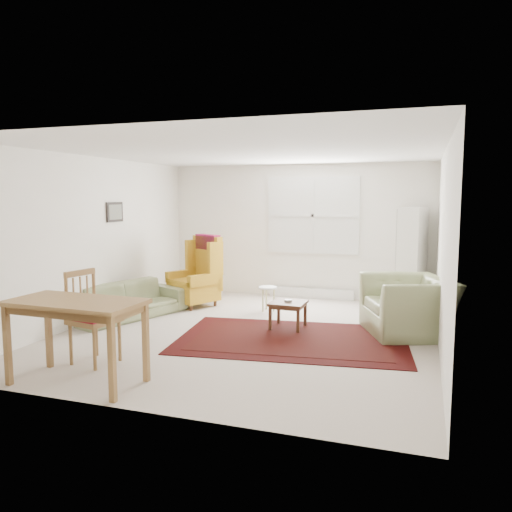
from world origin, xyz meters
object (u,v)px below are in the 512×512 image
(desk, at_px, (77,342))
(coffee_table, at_px, (288,315))
(cabinet, at_px, (412,258))
(sofa, at_px, (129,294))
(stool, at_px, (268,299))
(wingback_chair, at_px, (193,271))
(desk_chair, at_px, (94,317))
(armchair, at_px, (408,300))

(desk, bearing_deg, coffee_table, 61.52)
(cabinet, bearing_deg, sofa, -140.38)
(stool, xyz_separation_m, cabinet, (2.25, 0.95, 0.65))
(coffee_table, bearing_deg, desk, -118.48)
(coffee_table, bearing_deg, stool, 121.80)
(wingback_chair, relative_size, cabinet, 0.72)
(wingback_chair, distance_m, coffee_table, 2.20)
(wingback_chair, distance_m, cabinet, 3.73)
(wingback_chair, distance_m, stool, 1.40)
(desk_chair, bearing_deg, desk, -148.58)
(coffee_table, bearing_deg, sofa, -177.11)
(cabinet, bearing_deg, stool, -143.75)
(sofa, bearing_deg, cabinet, -43.61)
(sofa, bearing_deg, desk_chair, -136.86)
(sofa, xyz_separation_m, desk_chair, (0.86, -2.01, 0.15))
(wingback_chair, bearing_deg, cabinet, 42.55)
(sofa, distance_m, desk, 2.82)
(armchair, relative_size, stool, 2.94)
(stool, bearing_deg, desk, -103.10)
(stool, bearing_deg, cabinet, 22.89)
(sofa, distance_m, armchair, 4.22)
(sofa, bearing_deg, coffee_table, -67.00)
(stool, relative_size, desk_chair, 0.39)
(coffee_table, distance_m, desk, 3.12)
(desk_chair, bearing_deg, cabinet, -28.61)
(desk, bearing_deg, desk_chair, 110.75)
(desk_chair, bearing_deg, coffee_table, -27.81)
(cabinet, bearing_deg, armchair, -76.65)
(coffee_table, bearing_deg, cabinet, 49.85)
(sofa, relative_size, armchair, 1.53)
(desk, bearing_deg, stool, 76.90)
(desk, bearing_deg, cabinet, 56.27)
(wingback_chair, height_order, desk, wingback_chair)
(desk_chair, bearing_deg, sofa, 33.69)
(coffee_table, height_order, desk_chair, desk_chair)
(wingback_chair, distance_m, desk_chair, 3.09)
(wingback_chair, bearing_deg, stool, 29.18)
(sofa, distance_m, desk_chair, 2.19)
(stool, relative_size, desk, 0.30)
(desk, bearing_deg, sofa, 112.51)
(wingback_chair, bearing_deg, desk, -55.87)
(coffee_table, relative_size, desk_chair, 0.46)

